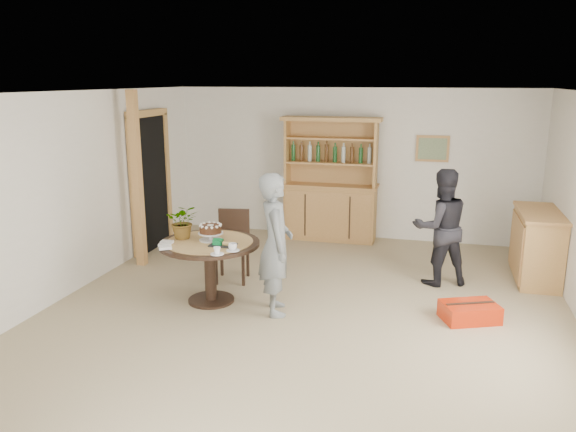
# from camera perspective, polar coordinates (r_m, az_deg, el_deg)

# --- Properties ---
(ground) EXTENTS (7.00, 7.00, 0.00)m
(ground) POSITION_cam_1_polar(r_m,az_deg,el_deg) (6.51, 1.56, -10.15)
(ground) COLOR #C3B186
(ground) RESTS_ON ground
(room_shell) EXTENTS (6.04, 7.04, 2.52)m
(room_shell) POSITION_cam_1_polar(r_m,az_deg,el_deg) (6.03, 1.71, 5.18)
(room_shell) COLOR white
(room_shell) RESTS_ON ground
(doorway) EXTENTS (0.13, 1.10, 2.18)m
(doorway) POSITION_cam_1_polar(r_m,az_deg,el_deg) (9.03, -13.83, 3.60)
(doorway) COLOR black
(doorway) RESTS_ON ground
(pine_post) EXTENTS (0.12, 0.12, 2.50)m
(pine_post) POSITION_cam_1_polar(r_m,az_deg,el_deg) (8.20, -15.09, 3.55)
(pine_post) COLOR tan
(pine_post) RESTS_ON ground
(hutch) EXTENTS (1.62, 0.54, 2.04)m
(hutch) POSITION_cam_1_polar(r_m,az_deg,el_deg) (9.39, 4.34, 1.76)
(hutch) COLOR tan
(hutch) RESTS_ON ground
(sideboard) EXTENTS (0.54, 1.26, 0.94)m
(sideboard) POSITION_cam_1_polar(r_m,az_deg,el_deg) (8.21, 23.97, -2.75)
(sideboard) COLOR tan
(sideboard) RESTS_ON ground
(dining_table) EXTENTS (1.20, 1.20, 0.76)m
(dining_table) POSITION_cam_1_polar(r_m,az_deg,el_deg) (6.79, -7.96, -3.82)
(dining_table) COLOR black
(dining_table) RESTS_ON ground
(dining_chair) EXTENTS (0.48, 0.48, 0.95)m
(dining_chair) POSITION_cam_1_polar(r_m,az_deg,el_deg) (7.55, -5.62, -2.49)
(dining_chair) COLOR black
(dining_chair) RESTS_ON ground
(birthday_cake) EXTENTS (0.30, 0.30, 0.20)m
(birthday_cake) POSITION_cam_1_polar(r_m,az_deg,el_deg) (6.75, -7.87, -1.45)
(birthday_cake) COLOR white
(birthday_cake) RESTS_ON dining_table
(flower_vase) EXTENTS (0.47, 0.44, 0.42)m
(flower_vase) POSITION_cam_1_polar(r_m,az_deg,el_deg) (6.87, -10.60, -0.54)
(flower_vase) COLOR #3F7233
(flower_vase) RESTS_ON dining_table
(gift_tray) EXTENTS (0.30, 0.20, 0.08)m
(gift_tray) POSITION_cam_1_polar(r_m,az_deg,el_deg) (6.55, -6.69, -2.79)
(gift_tray) COLOR black
(gift_tray) RESTS_ON dining_table
(coffee_cup_a) EXTENTS (0.15, 0.15, 0.09)m
(coffee_cup_a) POSITION_cam_1_polar(r_m,az_deg,el_deg) (6.34, -5.64, -3.19)
(coffee_cup_a) COLOR white
(coffee_cup_a) RESTS_ON dining_table
(coffee_cup_b) EXTENTS (0.15, 0.15, 0.08)m
(coffee_cup_b) POSITION_cam_1_polar(r_m,az_deg,el_deg) (6.23, -7.22, -3.58)
(coffee_cup_b) COLOR white
(coffee_cup_b) RESTS_ON dining_table
(napkins) EXTENTS (0.24, 0.33, 0.03)m
(napkins) POSITION_cam_1_polar(r_m,az_deg,el_deg) (6.63, -12.32, -2.89)
(napkins) COLOR white
(napkins) RESTS_ON dining_table
(teen_boy) EXTENTS (0.58, 0.70, 1.64)m
(teen_boy) POSITION_cam_1_polar(r_m,az_deg,el_deg) (6.36, -1.27, -2.88)
(teen_boy) COLOR slate
(teen_boy) RESTS_ON ground
(adult_person) EXTENTS (0.91, 0.82, 1.54)m
(adult_person) POSITION_cam_1_polar(r_m,az_deg,el_deg) (7.54, 15.26, -1.10)
(adult_person) COLOR black
(adult_person) RESTS_ON ground
(red_suitcase) EXTENTS (0.71, 0.60, 0.21)m
(red_suitcase) POSITION_cam_1_polar(r_m,az_deg,el_deg) (6.69, 17.96, -9.25)
(red_suitcase) COLOR red
(red_suitcase) RESTS_ON ground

